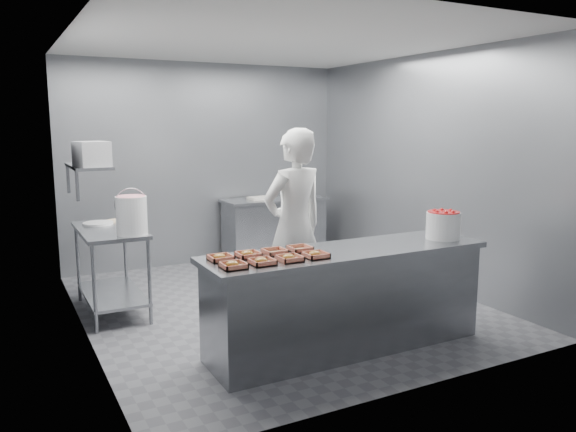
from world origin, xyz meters
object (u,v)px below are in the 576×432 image
object	(u,v)px
strawberry_tub	(443,224)
tray_3	(315,255)
tray_5	(248,254)
worker	(294,227)
service_counter	(347,299)
prep_table	(111,257)
tray_1	(262,261)
back_counter	(274,229)
tray_4	(220,258)
tray_6	(275,251)
tray_2	(289,258)
glaze_bucket	(131,215)
appliance	(92,154)
tray_7	(300,248)
tray_0	(233,265)

from	to	relation	value
strawberry_tub	tray_3	bearing A→B (deg)	-176.77
tray_5	worker	bearing A→B (deg)	40.76
service_counter	prep_table	world-z (taller)	same
service_counter	tray_1	world-z (taller)	tray_1
service_counter	back_counter	world-z (taller)	same
tray_3	tray_4	size ratio (longest dim) A/B	1.00
tray_6	tray_1	bearing A→B (deg)	-132.23
prep_table	tray_5	world-z (taller)	tray_5
back_counter	tray_2	xyz separation A→B (m)	(-1.54, -3.38, 0.47)
service_counter	tray_4	size ratio (longest dim) A/B	13.88
tray_6	glaze_bucket	size ratio (longest dim) A/B	0.41
back_counter	appliance	distance (m)	3.37
tray_3	tray_7	bearing A→B (deg)	89.35
tray_0	service_counter	bearing A→B (deg)	6.80
prep_table	tray_0	world-z (taller)	tray_0
tray_1	back_counter	bearing A→B (deg)	62.23
strawberry_tub	glaze_bucket	size ratio (longest dim) A/B	0.68
tray_2	strawberry_tub	world-z (taller)	strawberry_tub
strawberry_tub	back_counter	bearing A→B (deg)	92.39
tray_7	strawberry_tub	xyz separation A→B (m)	(1.44, -0.19, 0.12)
service_counter	strawberry_tub	distance (m)	1.19
tray_3	tray_0	bearing A→B (deg)	180.00
tray_1	glaze_bucket	world-z (taller)	glaze_bucket
tray_1	tray_0	bearing A→B (deg)	180.00
service_counter	tray_7	bearing A→B (deg)	161.43
service_counter	tray_0	bearing A→B (deg)	-173.20
tray_2	strawberry_tub	xyz separation A→B (m)	(1.68, 0.08, 0.12)
tray_0	strawberry_tub	bearing A→B (deg)	2.16
tray_2	tray_5	bearing A→B (deg)	131.87
worker	tray_4	bearing A→B (deg)	23.39
appliance	tray_5	bearing A→B (deg)	-69.63
service_counter	strawberry_tub	world-z (taller)	strawberry_tub
tray_2	glaze_bucket	distance (m)	1.87
service_counter	tray_4	world-z (taller)	tray_4
tray_1	strawberry_tub	xyz separation A→B (m)	(1.92, 0.08, 0.12)
service_counter	glaze_bucket	bearing A→B (deg)	135.00
back_counter	tray_0	world-z (taller)	tray_0
tray_0	prep_table	bearing A→B (deg)	104.23
tray_3	tray_2	bearing A→B (deg)	180.00
glaze_bucket	tray_4	bearing A→B (deg)	-74.24
service_counter	glaze_bucket	distance (m)	2.23
appliance	prep_table	bearing A→B (deg)	45.59
back_counter	appliance	world-z (taller)	appliance
tray_0	glaze_bucket	distance (m)	1.70
appliance	tray_4	bearing A→B (deg)	-76.53
service_counter	tray_1	size ratio (longest dim) A/B	13.88
prep_table	tray_7	xyz separation A→B (m)	(1.25, -1.82, 0.33)
tray_1	glaze_bucket	xyz separation A→B (m)	(-0.63, 1.64, 0.18)
tray_4	tray_6	world-z (taller)	tray_4
prep_table	strawberry_tub	bearing A→B (deg)	-36.69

